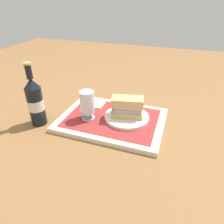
% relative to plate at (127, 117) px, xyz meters
% --- Properties ---
extents(ground_plane, '(3.00, 3.00, 0.00)m').
position_rel_plate_xyz_m(ground_plane, '(0.06, 0.02, -0.03)').
color(ground_plane, olive).
extents(tray, '(0.44, 0.32, 0.02)m').
position_rel_plate_xyz_m(tray, '(0.06, 0.02, -0.02)').
color(tray, beige).
rests_on(tray, ground_plane).
extents(placemat, '(0.38, 0.27, 0.00)m').
position_rel_plate_xyz_m(placemat, '(0.06, 0.02, -0.01)').
color(placemat, '#9E2D2D').
rests_on(placemat, tray).
extents(plate, '(0.19, 0.19, 0.01)m').
position_rel_plate_xyz_m(plate, '(0.00, 0.00, 0.00)').
color(plate, silver).
rests_on(plate, placemat).
extents(sandwich, '(0.14, 0.09, 0.08)m').
position_rel_plate_xyz_m(sandwich, '(0.00, 0.00, 0.05)').
color(sandwich, tan).
rests_on(sandwich, plate).
extents(beer_glass, '(0.06, 0.06, 0.12)m').
position_rel_plate_xyz_m(beer_glass, '(0.16, 0.05, 0.06)').
color(beer_glass, silver).
rests_on(beer_glass, placemat).
extents(napkin_folded, '(0.09, 0.07, 0.01)m').
position_rel_plate_xyz_m(napkin_folded, '(0.18, -0.07, -0.00)').
color(napkin_folded, white).
rests_on(napkin_folded, placemat).
extents(beer_bottle, '(0.07, 0.07, 0.27)m').
position_rel_plate_xyz_m(beer_bottle, '(0.35, 0.13, 0.08)').
color(beer_bottle, black).
rests_on(beer_bottle, ground_plane).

